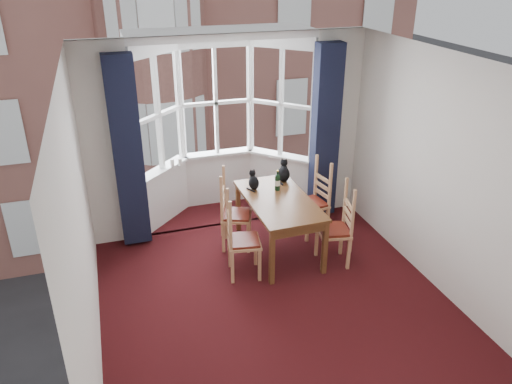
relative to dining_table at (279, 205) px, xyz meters
name	(u,v)px	position (x,y,z in m)	size (l,w,h in m)	color
floor	(281,312)	(-0.42, -1.28, -0.70)	(4.50, 4.50, 0.00)	black
ceiling	(288,67)	(-0.42, -1.28, 2.10)	(4.50, 4.50, 0.00)	white
wall_left	(81,233)	(-2.42, -1.28, 0.70)	(4.50, 4.50, 0.00)	silver
wall_right	(448,180)	(1.58, -1.28, 0.70)	(4.50, 4.50, 0.00)	silver
wall_near	(406,354)	(-0.42, -3.53, 0.70)	(4.00, 4.00, 0.00)	silver
wall_back_pier_left	(109,148)	(-2.07, 0.97, 0.70)	(0.70, 0.12, 2.80)	silver
wall_back_pier_right	(334,125)	(1.23, 0.97, 0.70)	(0.70, 0.12, 2.80)	silver
bay_window	(220,125)	(-0.42, 1.48, 0.70)	(2.76, 0.94, 2.80)	white
curtain_left	(128,154)	(-1.84, 0.79, 0.65)	(0.38, 0.22, 2.60)	black
curtain_right	(325,133)	(1.00, 0.79, 0.65)	(0.38, 0.22, 2.60)	black
dining_table	(279,205)	(0.00, 0.00, 0.00)	(0.84, 1.54, 0.79)	brown
chair_left_near	(237,242)	(-0.69, -0.39, -0.23)	(0.46, 0.48, 0.92)	tan
chair_left_far	(230,216)	(-0.60, 0.32, -0.23)	(0.52, 0.53, 0.92)	tan
chair_right_near	(340,231)	(0.67, -0.52, -0.23)	(0.47, 0.49, 0.92)	tan
chair_right_far	(316,203)	(0.70, 0.31, -0.23)	(0.47, 0.48, 0.92)	tan
cat_left	(254,182)	(-0.22, 0.42, 0.19)	(0.14, 0.20, 0.27)	black
cat_right	(284,173)	(0.27, 0.54, 0.22)	(0.24, 0.28, 0.33)	black
wine_bottle	(277,181)	(0.08, 0.27, 0.22)	(0.07, 0.07, 0.29)	black
candle_tall	(172,163)	(-1.20, 1.32, 0.24)	(0.06, 0.06, 0.13)	white
candle_short	(180,162)	(-1.08, 1.35, 0.23)	(0.06, 0.06, 0.11)	white
street	(126,103)	(-0.42, 30.97, -6.70)	(80.00, 80.00, 0.00)	#333335
tenement_building	(142,23)	(-0.42, 12.73, 0.90)	(18.40, 7.80, 15.20)	#93574B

